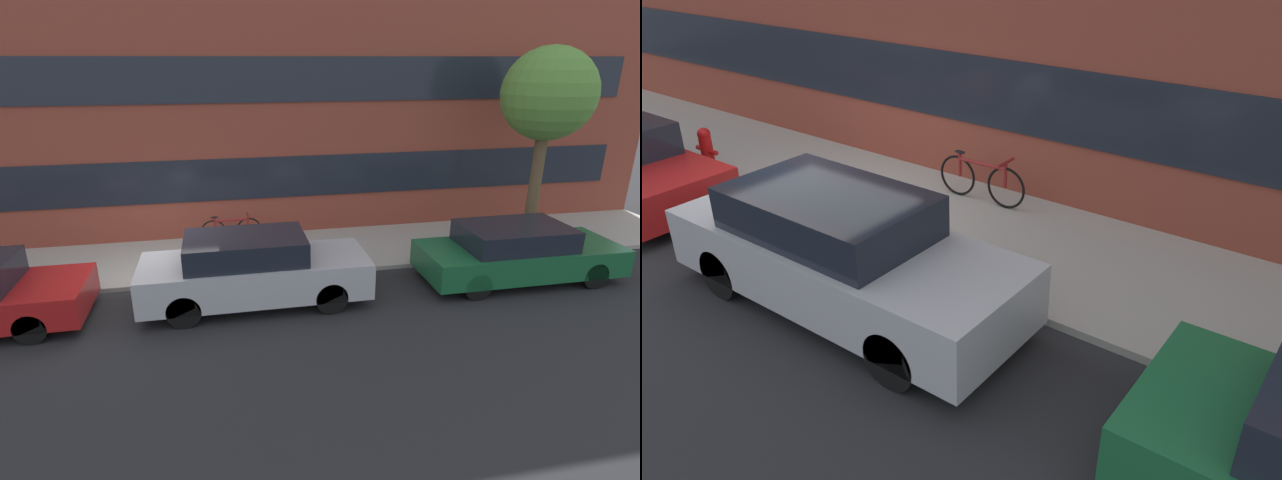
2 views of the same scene
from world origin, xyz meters
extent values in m
plane|color=#232326|center=(0.00, 0.00, 0.00)|extent=(56.00, 56.00, 0.00)
cube|color=#A8A399|center=(0.00, 1.44, 0.05)|extent=(28.00, 2.89, 0.10)
cube|color=#1E232D|center=(0.00, 2.87, 1.66)|extent=(25.76, 0.04, 1.10)
cylinder|color=black|center=(-1.99, -0.29, 0.28)|extent=(0.56, 0.18, 0.56)
cube|color=#B2B5BA|center=(1.95, -1.05, 0.60)|extent=(4.45, 1.63, 0.71)
cube|color=black|center=(1.78, -1.05, 1.20)|extent=(2.32, 1.43, 0.49)
cylinder|color=black|center=(3.34, -0.33, 0.32)|extent=(0.63, 0.18, 0.63)
cylinder|color=black|center=(3.34, -1.77, 0.32)|extent=(0.63, 0.18, 0.63)
cylinder|color=black|center=(0.57, -0.33, 0.32)|extent=(0.63, 0.18, 0.63)
cylinder|color=black|center=(0.57, -1.77, 0.32)|extent=(0.63, 0.18, 0.63)
cylinder|color=black|center=(6.38, -0.29, 0.29)|extent=(0.58, 0.18, 0.58)
cylinder|color=red|center=(-2.99, 0.42, 0.12)|extent=(0.31, 0.31, 0.04)
cylinder|color=red|center=(-2.99, 0.42, 0.45)|extent=(0.21, 0.21, 0.62)
sphere|color=red|center=(-2.99, 0.42, 0.81)|extent=(0.22, 0.22, 0.22)
cylinder|color=red|center=(-3.18, 0.42, 0.51)|extent=(0.17, 0.08, 0.08)
cylinder|color=red|center=(-2.80, 0.42, 0.51)|extent=(0.17, 0.08, 0.08)
torus|color=black|center=(2.03, 2.25, 0.44)|extent=(0.67, 0.06, 0.67)
torus|color=black|center=(1.13, 2.23, 0.44)|extent=(0.67, 0.06, 0.67)
cylinder|color=maroon|center=(1.58, 2.24, 0.73)|extent=(0.86, 0.08, 0.06)
cylinder|color=maroon|center=(1.17, 2.23, 0.62)|extent=(0.06, 0.06, 0.38)
cylinder|color=maroon|center=(2.02, 2.25, 0.62)|extent=(0.06, 0.06, 0.38)
ellipsoid|color=black|center=(1.17, 2.23, 0.84)|extent=(0.20, 0.08, 0.05)
cylinder|color=maroon|center=(2.02, 2.25, 0.84)|extent=(0.06, 0.44, 0.05)
camera|label=1|loc=(1.40, -10.19, 4.66)|focal=28.00mm
camera|label=2|loc=(6.75, -5.26, 4.14)|focal=35.00mm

